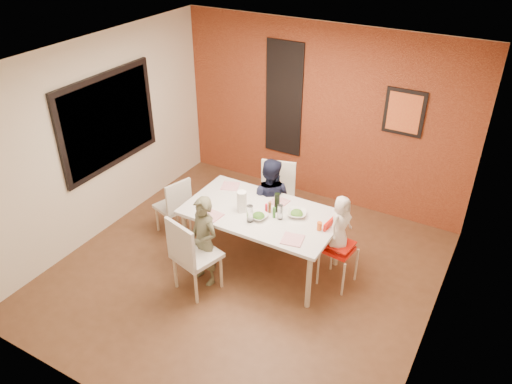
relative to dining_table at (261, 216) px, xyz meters
The scene contains 35 objects.
ground 0.78m from the dining_table, 105.44° to the right, with size 4.50×4.50×0.00m, color brown.
ceiling 2.00m from the dining_table, 105.44° to the right, with size 4.50×4.50×0.02m, color silver.
wall_back 2.06m from the dining_table, 92.35° to the left, with size 4.50×0.02×2.70m, color beige.
wall_front 2.62m from the dining_table, 91.81° to the right, with size 4.50×0.02×2.70m, color beige.
wall_left 2.43m from the dining_table, behind, with size 0.02×4.50×2.70m, color beige.
wall_right 2.28m from the dining_table, ahead, with size 0.02×4.50×2.70m, color beige.
brick_accent_wall 2.04m from the dining_table, 92.37° to the left, with size 4.50×0.02×2.70m, color maroon.
picture_window_frame 2.45m from the dining_table, behind, with size 0.05×1.70×1.30m, color black.
picture_window_pane 2.43m from the dining_table, behind, with size 0.02×1.55×1.15m, color black.
glassblock_strip 2.18m from the dining_table, 109.48° to the left, with size 0.55×0.03×1.70m, color silver.
glassblock_surround 2.18m from the dining_table, 109.52° to the left, with size 0.60×0.03×1.76m, color black.
art_print_frame 2.41m from the dining_table, 59.74° to the left, with size 0.54×0.03×0.64m, color black.
art_print_canvas 2.40m from the dining_table, 59.54° to the left, with size 0.44×0.01×0.54m, color orange.
dining_table is the anchor object (origin of this frame).
chair_near 1.00m from the dining_table, 117.28° to the right, with size 0.59×0.59×1.03m.
chair_far 0.81m from the dining_table, 103.80° to the left, with size 0.59×0.59×1.03m.
chair_left 1.37m from the dining_table, behind, with size 0.50×0.50×0.87m.
high_chair 0.99m from the dining_table, ahead, with size 0.41×0.41×0.88m.
child_near 0.78m from the dining_table, 124.26° to the right, with size 0.43×0.28×1.19m, color brown.
child_far 0.56m from the dining_table, 107.38° to the left, with size 0.60×0.47×1.24m, color black.
toddler 1.00m from the dining_table, ahead, with size 0.35×0.23×0.71m, color silver.
plate_near_left 0.61m from the dining_table, 141.27° to the right, with size 0.21×0.21×0.01m, color silver.
plate_far_mid 0.33m from the dining_table, 73.84° to the left, with size 0.21×0.21×0.01m, color silver.
plate_near_right 0.68m from the dining_table, 29.43° to the right, with size 0.24×0.24×0.01m, color white.
plate_far_left 0.75m from the dining_table, 153.19° to the left, with size 0.22×0.22×0.01m, color white.
salad_bowl_a 0.17m from the dining_table, 74.80° to the right, with size 0.22×0.22×0.05m, color white.
salad_bowl_b 0.45m from the dining_table, 18.71° to the left, with size 0.24×0.24×0.06m, color white.
wine_bottle 0.28m from the dining_table, 33.04° to the left, with size 0.07×0.07×0.25m, color black.
wine_glass_a 0.31m from the dining_table, 93.85° to the right, with size 0.08×0.08×0.22m, color white.
wine_glass_b 0.32m from the dining_table, ahead, with size 0.07×0.07×0.19m, color silver.
paper_towel_roll 0.32m from the dining_table, 155.68° to the right, with size 0.12×0.12×0.27m, color white.
condiment_red 0.15m from the dining_table, ahead, with size 0.03×0.03×0.13m, color red.
condiment_green 0.24m from the dining_table, ahead, with size 0.04×0.04×0.14m, color #2D6E24.
condiment_brown 0.18m from the dining_table, 23.28° to the left, with size 0.04×0.04×0.15m, color brown.
sippy_cup 0.78m from the dining_table, ahead, with size 0.06×0.06×0.10m, color #E15C19.
Camera 1 is at (2.56, -4.21, 4.19)m, focal length 35.00 mm.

